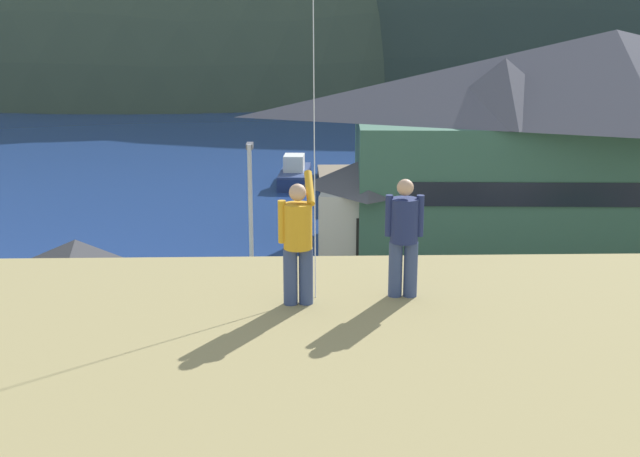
{
  "coord_description": "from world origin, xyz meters",
  "views": [
    {
      "loc": [
        -1.94,
        -18.12,
        11.08
      ],
      "look_at": [
        -1.19,
        9.0,
        3.95
      ],
      "focal_mm": 44.49,
      "sensor_mm": 36.0,
      "label": 1
    }
  ],
  "objects_px": {
    "storage_shed_near_lot": "(81,317)",
    "parked_car_back_row_left": "(547,330)",
    "person_kite_flyer": "(298,239)",
    "parked_car_front_row_red": "(308,328)",
    "parked_car_lone_by_shed": "(229,416)",
    "storage_shed_waterside": "(372,203)",
    "harbor_lodge": "(608,133)",
    "moored_boat_wharfside": "(295,174)",
    "parking_light_pole": "(251,218)",
    "wharf_dock": "(344,187)",
    "moored_boat_outer_mooring": "(395,185)",
    "person_companion": "(404,234)"
  },
  "relations": [
    {
      "from": "moored_boat_outer_mooring",
      "to": "wharf_dock",
      "type": "bearing_deg",
      "value": 161.25
    },
    {
      "from": "moored_boat_wharfside",
      "to": "moored_boat_outer_mooring",
      "type": "height_order",
      "value": "same"
    },
    {
      "from": "person_companion",
      "to": "moored_boat_outer_mooring",
      "type": "bearing_deg",
      "value": 83.1
    },
    {
      "from": "person_kite_flyer",
      "to": "parked_car_back_row_left",
      "type": "bearing_deg",
      "value": 59.07
    },
    {
      "from": "parked_car_front_row_red",
      "to": "parked_car_back_row_left",
      "type": "bearing_deg",
      "value": -3.2
    },
    {
      "from": "moored_boat_outer_mooring",
      "to": "parked_car_back_row_left",
      "type": "height_order",
      "value": "moored_boat_outer_mooring"
    },
    {
      "from": "moored_boat_wharfside",
      "to": "person_kite_flyer",
      "type": "xyz_separation_m",
      "value": [
        0.26,
        -43.57,
        7.4
      ]
    },
    {
      "from": "moored_boat_wharfside",
      "to": "parked_car_back_row_left",
      "type": "distance_m",
      "value": 30.95
    },
    {
      "from": "storage_shed_waterside",
      "to": "harbor_lodge",
      "type": "bearing_deg",
      "value": 7.3
    },
    {
      "from": "parking_light_pole",
      "to": "person_kite_flyer",
      "type": "height_order",
      "value": "person_kite_flyer"
    },
    {
      "from": "parked_car_back_row_left",
      "to": "parking_light_pole",
      "type": "bearing_deg",
      "value": 157.32
    },
    {
      "from": "moored_boat_wharfside",
      "to": "parking_light_pole",
      "type": "distance_m",
      "value": 25.78
    },
    {
      "from": "person_kite_flyer",
      "to": "person_companion",
      "type": "distance_m",
      "value": 1.55
    },
    {
      "from": "parked_car_lone_by_shed",
      "to": "storage_shed_waterside",
      "type": "bearing_deg",
      "value": 73.8
    },
    {
      "from": "person_kite_flyer",
      "to": "parking_light_pole",
      "type": "bearing_deg",
      "value": 95.62
    },
    {
      "from": "parked_car_front_row_red",
      "to": "moored_boat_outer_mooring",
      "type": "bearing_deg",
      "value": 76.74
    },
    {
      "from": "moored_boat_wharfside",
      "to": "parked_car_lone_by_shed",
      "type": "distance_m",
      "value": 35.43
    },
    {
      "from": "storage_shed_waterside",
      "to": "person_companion",
      "type": "height_order",
      "value": "person_companion"
    },
    {
      "from": "moored_boat_wharfside",
      "to": "parked_car_front_row_red",
      "type": "relative_size",
      "value": 1.41
    },
    {
      "from": "harbor_lodge",
      "to": "person_companion",
      "type": "relative_size",
      "value": 15.5
    },
    {
      "from": "storage_shed_near_lot",
      "to": "parking_light_pole",
      "type": "bearing_deg",
      "value": 54.29
    },
    {
      "from": "storage_shed_near_lot",
      "to": "parked_car_lone_by_shed",
      "type": "distance_m",
      "value": 5.88
    },
    {
      "from": "person_kite_flyer",
      "to": "wharf_dock",
      "type": "bearing_deg",
      "value": 85.76
    },
    {
      "from": "moored_boat_wharfside",
      "to": "person_kite_flyer",
      "type": "distance_m",
      "value": 44.2
    },
    {
      "from": "storage_shed_waterside",
      "to": "parked_car_back_row_left",
      "type": "height_order",
      "value": "storage_shed_waterside"
    },
    {
      "from": "moored_boat_wharfside",
      "to": "parked_car_back_row_left",
      "type": "xyz_separation_m",
      "value": [
        8.54,
        -29.74,
        0.34
      ]
    },
    {
      "from": "wharf_dock",
      "to": "harbor_lodge",
      "type": "bearing_deg",
      "value": -45.16
    },
    {
      "from": "parked_car_lone_by_shed",
      "to": "parking_light_pole",
      "type": "xyz_separation_m",
      "value": [
        0.08,
        9.85,
        2.88
      ]
    },
    {
      "from": "parked_car_front_row_red",
      "to": "person_companion",
      "type": "bearing_deg",
      "value": -84.98
    },
    {
      "from": "person_kite_flyer",
      "to": "parked_car_front_row_red",
      "type": "bearing_deg",
      "value": 88.81
    },
    {
      "from": "wharf_dock",
      "to": "moored_boat_outer_mooring",
      "type": "height_order",
      "value": "moored_boat_outer_mooring"
    },
    {
      "from": "moored_boat_outer_mooring",
      "to": "person_companion",
      "type": "distance_m",
      "value": 40.45
    },
    {
      "from": "storage_shed_near_lot",
      "to": "person_companion",
      "type": "height_order",
      "value": "person_companion"
    },
    {
      "from": "parked_car_lone_by_shed",
      "to": "parked_car_back_row_left",
      "type": "bearing_deg",
      "value": 29.12
    },
    {
      "from": "wharf_dock",
      "to": "moored_boat_outer_mooring",
      "type": "distance_m",
      "value": 3.47
    },
    {
      "from": "wharf_dock",
      "to": "moored_boat_wharfside",
      "type": "xyz_separation_m",
      "value": [
        -3.29,
        2.69,
        0.37
      ]
    },
    {
      "from": "storage_shed_near_lot",
      "to": "moored_boat_wharfside",
      "type": "relative_size",
      "value": 1.0
    },
    {
      "from": "storage_shed_near_lot",
      "to": "parking_light_pole",
      "type": "height_order",
      "value": "parking_light_pole"
    },
    {
      "from": "harbor_lodge",
      "to": "parked_car_lone_by_shed",
      "type": "height_order",
      "value": "harbor_lodge"
    },
    {
      "from": "storage_shed_waterside",
      "to": "person_kite_flyer",
      "type": "height_order",
      "value": "person_kite_flyer"
    },
    {
      "from": "storage_shed_waterside",
      "to": "moored_boat_outer_mooring",
      "type": "relative_size",
      "value": 0.96
    },
    {
      "from": "parked_car_lone_by_shed",
      "to": "moored_boat_outer_mooring",
      "type": "bearing_deg",
      "value": 75.52
    },
    {
      "from": "parked_car_back_row_left",
      "to": "person_kite_flyer",
      "type": "distance_m",
      "value": 17.6
    },
    {
      "from": "storage_shed_waterside",
      "to": "parked_car_front_row_red",
      "type": "xyz_separation_m",
      "value": [
        -3.27,
        -12.56,
        -1.45
      ]
    },
    {
      "from": "wharf_dock",
      "to": "person_companion",
      "type": "distance_m",
      "value": 41.36
    },
    {
      "from": "storage_shed_near_lot",
      "to": "parked_car_back_row_left",
      "type": "bearing_deg",
      "value": 8.86
    },
    {
      "from": "harbor_lodge",
      "to": "storage_shed_near_lot",
      "type": "height_order",
      "value": "harbor_lodge"
    },
    {
      "from": "harbor_lodge",
      "to": "wharf_dock",
      "type": "relative_size",
      "value": 2.03
    },
    {
      "from": "moored_boat_wharfside",
      "to": "parked_car_front_row_red",
      "type": "bearing_deg",
      "value": -88.92
    },
    {
      "from": "parked_car_front_row_red",
      "to": "parked_car_lone_by_shed",
      "type": "bearing_deg",
      "value": -109.44
    }
  ]
}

